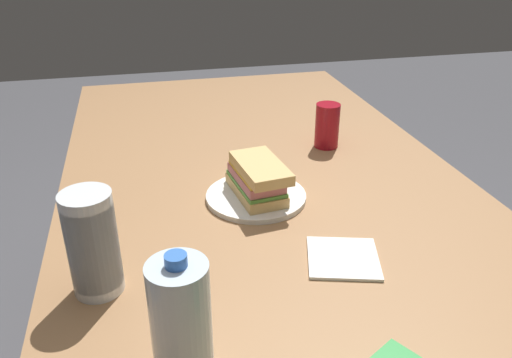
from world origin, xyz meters
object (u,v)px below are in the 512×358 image
Objects in this scene: water_bottle_tall at (182,327)px; plastic_cup_stack at (93,244)px; paper_plate at (256,196)px; soda_can_red at (327,126)px; sandwich at (257,178)px; dining_table at (268,215)px.

plastic_cup_stack is (-0.23, -0.12, -0.01)m from water_bottle_tall.
soda_can_red reaches higher than paper_plate.
sandwich is at bearing 126.11° from plastic_cup_stack.
plastic_cup_stack reaches higher than paper_plate.
water_bottle_tall is (0.48, -0.21, 0.05)m from sandwich.
water_bottle_tall is (0.54, -0.26, 0.18)m from dining_table.
paper_plate is 1.85× the size of soda_can_red.
soda_can_red is 0.66× the size of plastic_cup_stack.
paper_plate is 0.05m from sandwich.
sandwich is 1.57× the size of soda_can_red.
water_bottle_tall reaches higher than sandwich.
sandwich reaches higher than dining_table.
plastic_cup_stack is at bearing -53.31° from paper_plate.
sandwich is (0.00, 0.00, 0.05)m from paper_plate.
sandwich is 0.36m from soda_can_red.
water_bottle_tall reaches higher than paper_plate.
plastic_cup_stack is at bearing -152.25° from water_bottle_tall.
soda_can_red is 0.87m from water_bottle_tall.
paper_plate is at bearing -36.45° from dining_table.
dining_table is 15.40× the size of soda_can_red.
paper_plate is 1.18× the size of sandwich.
paper_plate is 0.42m from plastic_cup_stack.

